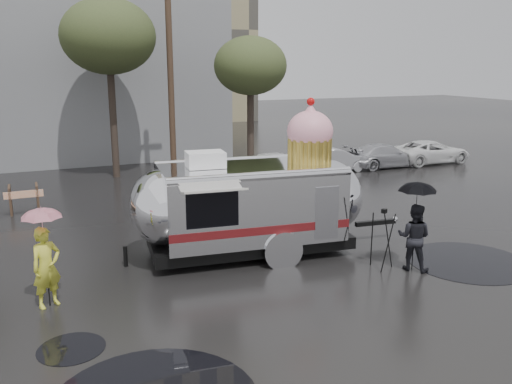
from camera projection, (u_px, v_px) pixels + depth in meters
name	position (u px, v px, depth m)	size (l,w,h in m)	color
ground	(228.00, 304.00, 12.09)	(120.00, 120.00, 0.00)	black
puddles	(328.00, 319.00, 11.37)	(12.59, 6.16, 0.01)	black
grey_building	(11.00, 39.00, 30.45)	(22.00, 12.00, 13.00)	slate
utility_pole	(171.00, 77.00, 24.47)	(1.60, 0.28, 9.00)	#473323
tree_mid	(108.00, 37.00, 24.00)	(4.20, 4.20, 8.03)	#382D26
tree_right	(250.00, 67.00, 24.83)	(3.36, 3.36, 6.42)	#382D26
parked_cars	(364.00, 155.00, 27.18)	(13.20, 1.90, 1.50)	silver
airstream_trailer	(253.00, 200.00, 14.97)	(8.15, 3.36, 4.41)	silver
person_left	(46.00, 267.00, 11.80)	(0.65, 0.44, 1.81)	gold
umbrella_pink	(42.00, 223.00, 11.57)	(1.06, 1.06, 2.27)	#FDA3B7
person_right	(414.00, 237.00, 13.92)	(0.84, 0.47, 1.76)	black
umbrella_black	(417.00, 197.00, 13.66)	(1.20, 1.20, 2.37)	black
tripod	(383.00, 232.00, 13.99)	(0.66, 0.61, 1.62)	black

